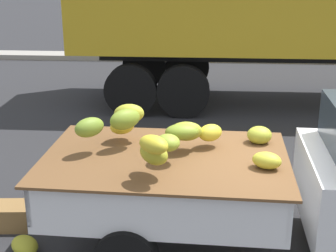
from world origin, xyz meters
TOP-DOWN VIEW (x-y plane):
  - ground at (0.00, 0.00)m, footprint 220.00×220.00m
  - curb_strip at (0.00, 10.42)m, footprint 80.00×0.80m
  - fallen_banana_bunch_near_tailgate at (-2.91, -0.56)m, footprint 0.46×0.47m
  - produce_crate at (-3.28, -0.02)m, footprint 0.55×0.40m

SIDE VIEW (x-z plane):
  - ground at x=0.00m, z-range 0.00..0.00m
  - curb_strip at x=0.00m, z-range 0.00..0.16m
  - fallen_banana_bunch_near_tailgate at x=-2.91m, z-range 0.00..0.18m
  - produce_crate at x=-3.28m, z-range 0.00..0.30m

